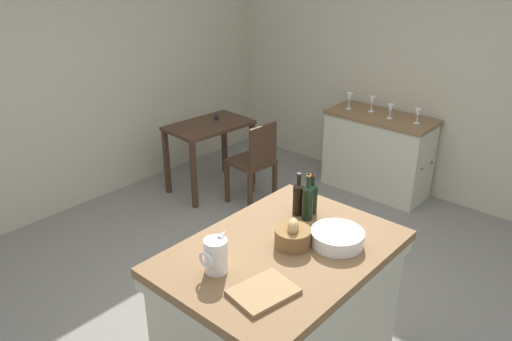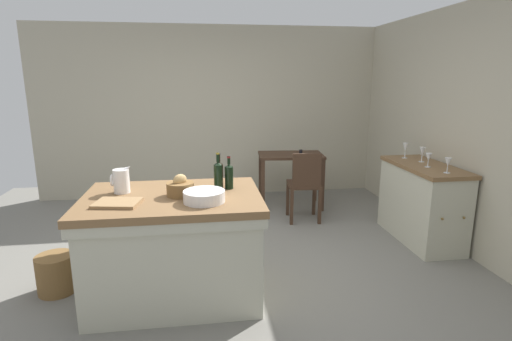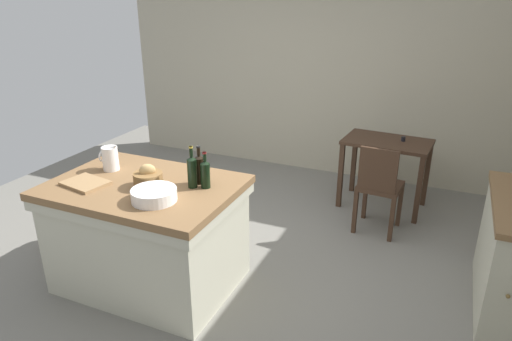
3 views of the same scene
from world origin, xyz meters
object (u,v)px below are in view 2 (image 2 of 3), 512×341
Objects in this scene: wine_bottle_dark at (229,176)px; wine_glass_middle at (422,152)px; side_cabinet at (422,203)px; wine_bottle_green at (218,175)px; wine_glass_far_left at (448,163)px; wash_bowl at (204,196)px; cutting_board at (117,203)px; bread_basket at (180,188)px; writing_desk at (291,163)px; island_table at (174,242)px; pitcher at (121,181)px; wooden_chair at (305,184)px; wine_glass_right at (405,148)px; wine_glass_left at (429,158)px; wine_bottle_amber at (219,174)px; wicker_hamper at (56,274)px.

wine_bottle_dark is 2.43m from wine_glass_middle.
side_cabinet is 2.51m from wine_bottle_green.
wash_bowl is at bearing -165.39° from wine_glass_far_left.
wine_bottle_green reaches higher than cutting_board.
writing_desk is at bearing 57.42° from bread_basket.
side_cabinet is at bearing 89.45° from wine_glass_far_left.
wine_glass_far_left is at bearing 8.92° from island_table.
wine_glass_far_left is (2.45, 0.64, 0.06)m from wash_bowl.
cutting_board is at bearing -85.87° from pitcher.
wooden_chair is 4.19× the size of bread_basket.
wine_bottle_dark is 1.54× the size of wine_glass_right.
wine_glass_left reaches higher than cutting_board.
pitcher reaches higher than island_table.
wine_bottle_green reaches higher than wooden_chair.
wine_glass_right is (2.60, 1.23, 0.05)m from bread_basket.
wine_bottle_dark is at bearing 15.59° from island_table.
wine_bottle_dark is at bearing 20.33° from cutting_board.
wine_glass_right is at bearing 25.28° from bread_basket.
wine_glass_far_left is at bearing 5.87° from wine_bottle_amber.
wine_glass_far_left is at bearing -94.51° from wine_glass_middle.
wooden_chair is at bearing 145.96° from side_cabinet.
wooden_chair is at bearing -86.37° from writing_desk.
wine_glass_left is at bearing -52.90° from writing_desk.
wicker_hamper is at bearing 176.16° from wine_bottle_green.
cutting_board is 2.10× the size of wine_glass_far_left.
wash_bowl is 1.76× the size of wine_glass_right.
wine_glass_far_left is at bearing 5.29° from pitcher.
writing_desk is 1.03× the size of wooden_chair.
bread_basket is at bearing -154.72° from wine_glass_right.
wicker_hamper is at bearing 174.35° from pitcher.
pitcher is 1.10× the size of bread_basket.
wine_bottle_dark is 0.10m from wine_bottle_green.
writing_desk is 0.65m from wooden_chair.
wine_bottle_dark is 2.25m from wine_glass_far_left.
wine_bottle_amber is (0.40, 0.19, 0.53)m from island_table.
wine_bottle_amber is at bearing 71.14° from wash_bowl.
wine_bottle_green is at bearing 21.51° from bread_basket.
wine_glass_middle is (0.04, 0.15, 0.56)m from side_cabinet.
wine_glass_left is 0.83× the size of wine_glass_right.
wine_glass_right is (2.67, 1.21, 0.53)m from island_table.
cutting_board is (-1.95, -1.80, 0.40)m from wooden_chair.
wine_bottle_amber reaches higher than wicker_hamper.
island_table is 0.69m from wine_bottle_amber.
wine_glass_left is 3.83m from wicker_hamper.
pitcher is at bearing -5.65° from wicker_hamper.
bread_basket is at bearing -147.31° from wine_bottle_amber.
wine_glass_right is at bearing 96.07° from side_cabinet.
wine_bottle_dark is 1.65× the size of wine_glass_middle.
pitcher is at bearing -165.23° from wine_glass_middle.
wine_glass_far_left is at bearing 11.21° from cutting_board.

